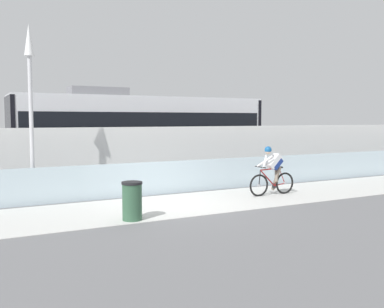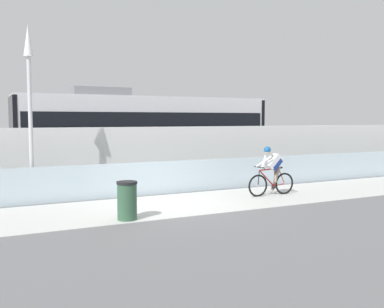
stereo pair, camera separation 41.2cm
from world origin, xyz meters
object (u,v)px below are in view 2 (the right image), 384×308
tram (145,132)px  lamp_post_antenna (30,91)px  trash_bin (127,201)px  cyclist_on_bike (272,172)px

tram → lamp_post_antenna: (-5.27, -4.70, 1.40)m
tram → lamp_post_antenna: 7.20m
tram → trash_bin: size_ratio=11.52×
cyclist_on_bike → lamp_post_antenna: lamp_post_antenna is taller
lamp_post_antenna → trash_bin: bearing=-61.6°
tram → trash_bin: tram is taller
cyclist_on_bike → lamp_post_antenna: size_ratio=0.34×
tram → cyclist_on_bike: (1.85, -6.85, -1.11)m
lamp_post_antenna → tram: bearing=41.8°
tram → lamp_post_antenna: size_ratio=2.13×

